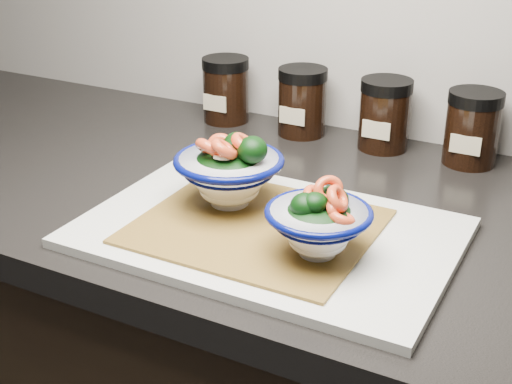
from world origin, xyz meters
The scene contains 9 objects.
countertop centered at (0.00, 1.45, 0.88)m, with size 3.50×0.60×0.04m, color black.
cutting_board centered at (0.08, 1.33, 0.91)m, with size 0.45×0.30×0.01m, color beige.
bamboo_mat centered at (0.07, 1.33, 0.91)m, with size 0.28×0.24×0.00m, color olive.
bowl_left centered at (0.01, 1.37, 0.96)m, with size 0.14×0.14×0.10m.
bowl_right centered at (0.17, 1.30, 0.95)m, with size 0.12×0.12×0.10m.
spice_jar_a centered at (-0.18, 1.69, 0.96)m, with size 0.08×0.08×0.11m.
spice_jar_b centered at (-0.03, 1.69, 0.96)m, with size 0.08×0.08×0.11m.
spice_jar_c centered at (0.11, 1.69, 0.96)m, with size 0.08×0.08×0.11m.
spice_jar_d centered at (0.25, 1.69, 0.96)m, with size 0.08×0.08×0.11m.
Camera 1 is at (0.43, 0.65, 1.32)m, focal length 50.00 mm.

